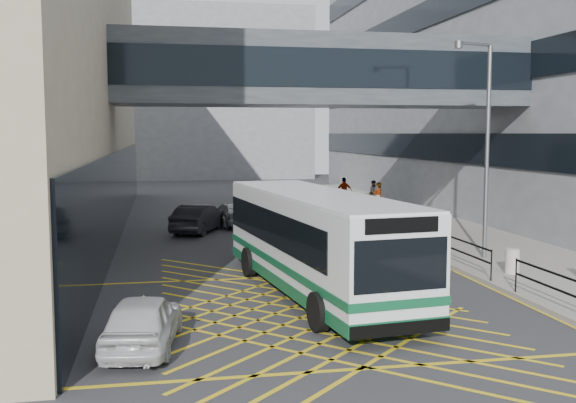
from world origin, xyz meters
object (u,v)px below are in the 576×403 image
car_white (143,321)px  litter_bin (512,261)px  car_silver (232,214)px  pedestrian_c (344,191)px  car_dark (199,218)px  street_lamp (484,138)px  bus (314,240)px  pedestrian_b (374,192)px  pedestrian_a (378,199)px

car_white → litter_bin: (11.89, 5.23, -0.07)m
car_silver → pedestrian_c: pedestrian_c is taller
car_white → car_dark: 17.80m
litter_bin → street_lamp: bearing=84.4°
bus → pedestrian_b: bearing=60.7°
litter_bin → pedestrian_c: pedestrian_c is taller
car_dark → car_silver: (1.84, 2.06, -0.05)m
pedestrian_a → pedestrian_b: (1.77, 6.13, -0.16)m
litter_bin → pedestrian_b: (2.30, 21.88, 0.38)m
bus → pedestrian_a: (7.51, 16.70, -0.53)m
car_white → pedestrian_a: (12.43, 20.99, 0.47)m
car_white → pedestrian_c: pedestrian_c is taller
car_white → pedestrian_b: (14.19, 27.11, 0.31)m
pedestrian_c → litter_bin: bearing=90.2°
car_silver → litter_bin: 16.46m
bus → street_lamp: bearing=20.1°
car_white → car_silver: (4.08, 19.72, 0.01)m
car_silver → pedestrian_c: bearing=-147.0°
car_silver → litter_bin: (7.81, -14.49, -0.07)m
bus → car_white: 6.60m
bus → pedestrian_a: 18.32m
car_dark → pedestrian_b: size_ratio=2.81×
car_silver → pedestrian_a: pedestrian_a is taller
bus → litter_bin: bearing=0.6°
pedestrian_a → street_lamp: bearing=62.5°
street_lamp → litter_bin: street_lamp is taller
bus → pedestrian_c: 23.75m
bus → pedestrian_c: size_ratio=6.18×
car_dark → street_lamp: size_ratio=0.56×
street_lamp → litter_bin: bearing=-115.2°
bus → car_dark: (-2.68, 13.38, -0.95)m
car_dark → pedestrian_b: pedestrian_b is taller
bus → litter_bin: (6.97, 0.95, -1.07)m
street_lamp → pedestrian_b: 19.56m
car_white → litter_bin: size_ratio=4.87×
car_dark → pedestrian_c: pedestrian_c is taller
car_white → pedestrian_a: bearing=-112.4°
car_white → pedestrian_c: (12.12, 26.90, 0.43)m
street_lamp → pedestrian_b: bearing=64.4°
bus → street_lamp: (7.24, 3.73, 3.01)m
car_white → car_silver: 20.14m
car_dark → pedestrian_a: size_ratio=2.33×
car_white → pedestrian_b: bearing=-109.4°
car_dark → pedestrian_b: 15.24m
litter_bin → car_silver: bearing=118.3°
street_lamp → litter_bin: 4.94m
pedestrian_b → pedestrian_a: bearing=-136.3°
pedestrian_c → car_white: bearing=66.5°
bus → street_lamp: size_ratio=1.41×
car_white → street_lamp: size_ratio=0.51×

